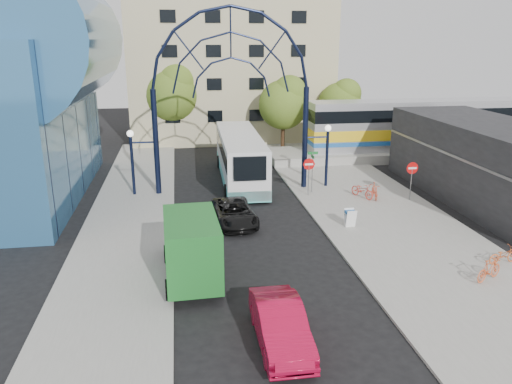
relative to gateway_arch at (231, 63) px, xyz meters
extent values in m
plane|color=black|center=(0.00, -14.00, -8.56)|extent=(120.00, 120.00, 0.00)
cube|color=gray|center=(8.00, -10.00, -8.50)|extent=(8.00, 56.00, 0.12)
cube|color=gray|center=(-6.50, -8.00, -8.50)|extent=(5.00, 50.00, 0.12)
cylinder|color=black|center=(-5.00, 0.00, -5.06)|extent=(0.36, 0.36, 7.00)
cylinder|color=black|center=(5.00, 0.00, -5.06)|extent=(0.36, 0.36, 7.00)
cylinder|color=black|center=(-6.60, 0.00, -6.56)|extent=(0.20, 0.20, 4.00)
cylinder|color=black|center=(6.60, 0.00, -6.56)|extent=(0.20, 0.20, 4.00)
sphere|color=white|center=(-6.60, 0.00, -4.36)|extent=(0.44, 0.44, 0.44)
sphere|color=white|center=(6.60, 0.00, -4.36)|extent=(0.44, 0.44, 0.44)
cylinder|color=slate|center=(4.80, -2.00, -7.34)|extent=(0.06, 0.06, 2.20)
cylinder|color=red|center=(4.80, -2.00, -6.34)|extent=(0.80, 0.04, 0.80)
cube|color=white|center=(4.80, -2.03, -6.34)|extent=(0.55, 0.02, 0.12)
cylinder|color=slate|center=(11.00, -4.00, -7.34)|extent=(0.06, 0.06, 2.20)
cylinder|color=red|center=(11.00, -4.00, -6.34)|extent=(0.76, 0.04, 0.76)
cube|color=white|center=(11.00, -4.03, -6.34)|extent=(0.55, 0.02, 0.12)
cylinder|color=slate|center=(5.20, -1.40, -7.04)|extent=(0.05, 0.05, 2.80)
cube|color=#146626|center=(5.20, -1.40, -5.74)|extent=(0.70, 0.03, 0.18)
cube|color=#146626|center=(5.20, -1.40, -5.99)|extent=(0.03, 0.70, 0.18)
cube|color=white|center=(5.60, -8.20, -7.94)|extent=(0.55, 0.26, 0.99)
cube|color=white|center=(5.60, -7.85, -7.94)|extent=(0.55, 0.26, 0.99)
cube|color=#1E59A5|center=(5.60, -8.02, -7.61)|extent=(0.55, 0.42, 0.14)
cylinder|color=#306595|center=(-12.00, 1.00, 1.44)|extent=(9.00, 16.00, 9.00)
cube|color=black|center=(16.00, -4.00, -6.06)|extent=(6.00, 16.00, 5.00)
cube|color=tan|center=(2.00, 21.00, -1.56)|extent=(20.00, 12.00, 14.00)
cube|color=gray|center=(20.00, 8.00, -8.16)|extent=(32.00, 5.00, 0.80)
cube|color=#B7B7BC|center=(20.00, 8.00, -5.66)|extent=(25.00, 3.00, 4.20)
cube|color=gold|center=(20.00, 8.00, -6.26)|extent=(25.10, 3.05, 0.90)
cube|color=black|center=(20.00, 8.00, -4.66)|extent=(25.05, 3.05, 1.00)
cube|color=#1E59A5|center=(20.00, 8.00, -6.96)|extent=(25.10, 3.05, 0.35)
cylinder|color=#382314|center=(6.00, 12.00, -7.30)|extent=(0.36, 0.36, 2.52)
sphere|color=#3A5215|center=(6.00, 12.00, -4.22)|extent=(4.48, 4.48, 4.48)
sphere|color=#3A5215|center=(6.50, 11.70, -3.10)|extent=(3.08, 3.08, 3.08)
cylinder|color=#382314|center=(-4.00, 16.00, -7.12)|extent=(0.36, 0.36, 2.88)
sphere|color=#3A5215|center=(-4.00, 16.00, -3.60)|extent=(5.12, 5.12, 5.12)
sphere|color=#3A5215|center=(-3.50, 15.70, -2.32)|extent=(3.52, 3.52, 3.52)
cylinder|color=#382314|center=(12.00, 14.00, -7.39)|extent=(0.36, 0.36, 2.34)
sphere|color=#3A5215|center=(12.00, 14.00, -4.53)|extent=(4.16, 4.16, 4.16)
sphere|color=#3A5215|center=(12.50, 13.70, -3.49)|extent=(2.86, 2.86, 2.86)
cube|color=silver|center=(0.86, 2.77, -6.68)|extent=(3.06, 12.39, 3.11)
cube|color=#5CCFC9|center=(0.86, 2.77, -7.97)|extent=(3.09, 12.39, 0.75)
cube|color=black|center=(0.86, 2.77, -6.04)|extent=(3.11, 12.14, 0.96)
cube|color=black|center=(0.69, -3.47, -6.09)|extent=(2.03, 0.20, 1.50)
cube|color=black|center=(1.03, 8.87, -6.84)|extent=(2.57, 0.26, 1.71)
cylinder|color=black|center=(-0.37, 6.62, -8.04)|extent=(0.33, 1.04, 1.03)
cylinder|color=black|center=(2.30, 6.55, -8.04)|extent=(0.33, 1.04, 1.03)
cylinder|color=black|center=(-0.59, -1.76, -8.04)|extent=(0.33, 1.04, 1.03)
cylinder|color=black|center=(2.07, -1.83, -8.04)|extent=(0.33, 1.04, 1.03)
cube|color=black|center=(-3.28, -10.64, -7.56)|extent=(2.16, 2.25, 1.99)
cube|color=black|center=(-3.32, -9.56, -7.15)|extent=(1.82, 0.15, 0.91)
cube|color=#1A6323|center=(-3.18, -13.36, -6.83)|extent=(2.32, 4.25, 2.54)
cylinder|color=black|center=(-4.31, -10.95, -8.12)|extent=(0.27, 0.88, 0.87)
cylinder|color=black|center=(-2.23, -10.88, -8.12)|extent=(0.27, 0.88, 0.87)
cylinder|color=black|center=(-4.19, -14.49, -8.12)|extent=(0.27, 0.88, 0.87)
cylinder|color=black|center=(-2.10, -14.41, -8.12)|extent=(0.27, 0.88, 0.87)
imported|color=black|center=(-0.61, -6.25, -7.90)|extent=(2.46, 4.84, 1.31)
imported|color=#A40A2C|center=(-0.38, -18.13, -7.82)|extent=(1.58, 4.50, 1.48)
imported|color=red|center=(8.13, -3.09, -7.93)|extent=(1.39, 2.02, 1.01)
imported|color=#CF4629|center=(8.85, -3.39, -7.93)|extent=(0.77, 1.73, 1.01)
imported|color=#CD5C29|center=(10.99, -13.64, -8.03)|extent=(1.61, 0.77, 0.81)
imported|color=#CE5329|center=(9.32, -15.10, -7.94)|extent=(1.68, 1.12, 0.99)
camera|label=1|loc=(-3.50, -32.67, 1.43)|focal=35.00mm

